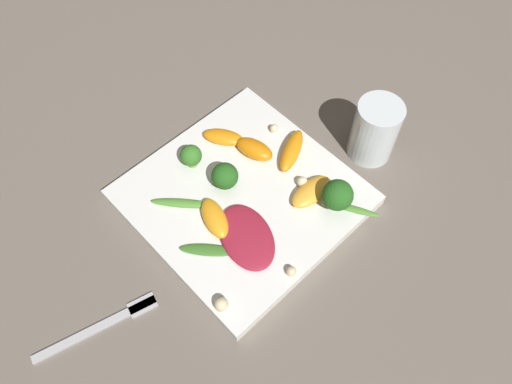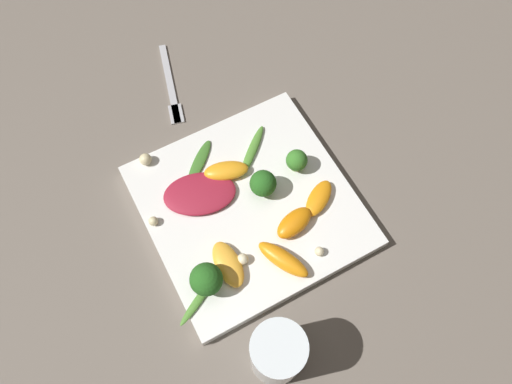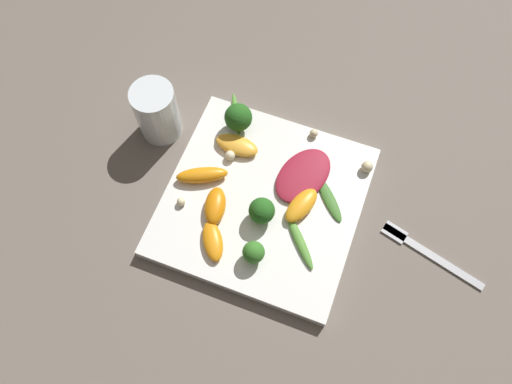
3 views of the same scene
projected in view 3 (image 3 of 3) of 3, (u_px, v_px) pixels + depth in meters
ground_plane at (263, 204)px, 0.76m from camera, size 2.40×2.40×0.00m
plate at (263, 202)px, 0.75m from camera, size 0.28×0.28×0.02m
drinking_glass at (157, 112)px, 0.77m from camera, size 0.07×0.07×0.10m
fork at (421, 249)px, 0.73m from camera, size 0.06×0.16×0.01m
radicchio_leaf_0 at (303, 175)px, 0.75m from camera, size 0.12×0.10×0.01m
orange_segment_0 at (301, 205)px, 0.73m from camera, size 0.07×0.05×0.02m
orange_segment_1 at (237, 145)px, 0.77m from camera, size 0.04×0.07×0.02m
orange_segment_2 at (201, 177)px, 0.74m from camera, size 0.06×0.08×0.02m
orange_segment_3 at (213, 241)px, 0.71m from camera, size 0.07×0.06×0.02m
orange_segment_4 at (215, 206)px, 0.72m from camera, size 0.07×0.04×0.02m
broccoli_floret_0 at (262, 211)px, 0.71m from camera, size 0.04×0.04×0.04m
broccoli_floret_1 at (254, 252)px, 0.69m from camera, size 0.03×0.03×0.04m
broccoli_floret_2 at (238, 118)px, 0.77m from camera, size 0.04×0.04×0.05m
arugula_sprig_0 at (236, 114)px, 0.80m from camera, size 0.07×0.05×0.01m
arugula_sprig_1 at (300, 241)px, 0.71m from camera, size 0.08×0.07×0.01m
arugula_sprig_2 at (329, 199)px, 0.74m from camera, size 0.07×0.06×0.01m
macadamia_nut_0 at (181, 202)px, 0.73m from camera, size 0.01×0.01×0.01m
macadamia_nut_1 at (314, 133)px, 0.78m from camera, size 0.01×0.01×0.01m
macadamia_nut_2 at (216, 175)px, 0.75m from camera, size 0.01×0.01×0.01m
macadamia_nut_3 at (367, 167)px, 0.75m from camera, size 0.02×0.02×0.02m
macadamia_nut_4 at (230, 156)px, 0.76m from camera, size 0.02×0.02×0.02m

